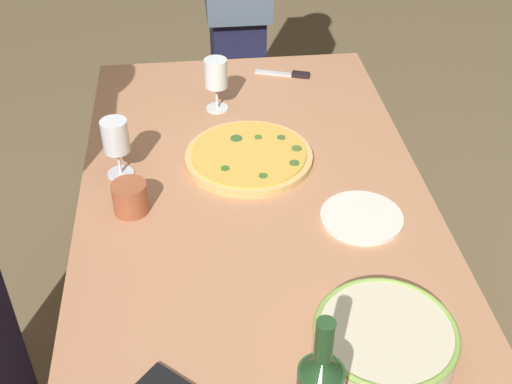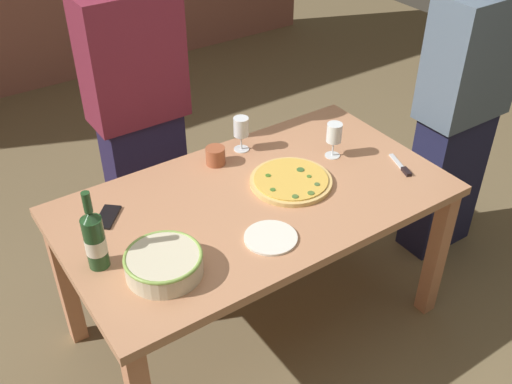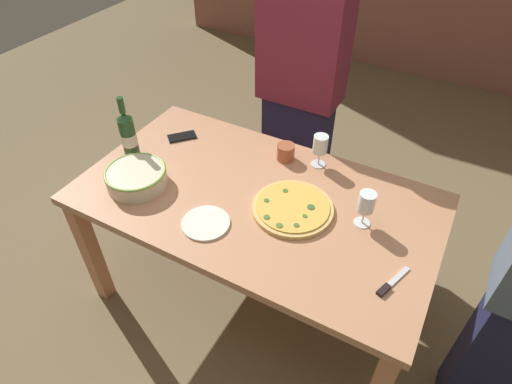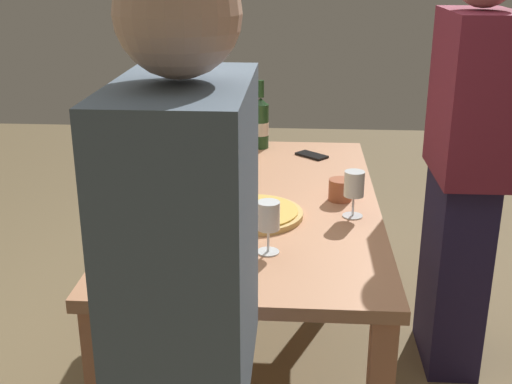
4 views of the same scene
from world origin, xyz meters
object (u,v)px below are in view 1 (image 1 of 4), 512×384
pizza (249,156)px  serving_bowl (384,341)px  dining_table (256,228)px  cup_amber (130,198)px  wine_glass_by_bottle (116,139)px  wine_glass_near_pizza (216,75)px  side_plate (362,217)px  pizza_knife (290,74)px

pizza → serving_bowl: (-0.70, -0.19, 0.03)m
dining_table → cup_amber: bearing=91.2°
pizza → wine_glass_by_bottle: 0.36m
pizza → wine_glass_near_pizza: size_ratio=2.13×
pizza → side_plate: pizza is taller
serving_bowl → pizza_knife: size_ratio=1.52×
side_plate → pizza_knife: pizza_knife is taller
cup_amber → dining_table: bearing=-88.8°
dining_table → wine_glass_near_pizza: bearing=8.4°
pizza → wine_glass_near_pizza: wine_glass_near_pizza is taller
wine_glass_near_pizza → cup_amber: size_ratio=1.89×
wine_glass_by_bottle → side_plate: size_ratio=0.81×
serving_bowl → wine_glass_near_pizza: bearing=14.7°
wine_glass_near_pizza → cup_amber: bearing=152.8°
cup_amber → pizza_knife: (0.66, -0.50, -0.03)m
pizza_knife → cup_amber: bearing=143.0°
pizza_knife → serving_bowl: bearing=-179.9°
cup_amber → wine_glass_by_bottle: bearing=12.5°
wine_glass_by_bottle → pizza_knife: (0.50, -0.53, -0.10)m
pizza → wine_glass_by_bottle: (-0.03, 0.35, 0.10)m
dining_table → wine_glass_near_pizza: wine_glass_near_pizza is taller
pizza → pizza_knife: bearing=-21.5°
dining_table → pizza: (0.18, 0.00, 0.11)m
pizza → pizza_knife: 0.51m
pizza → serving_bowl: size_ratio=1.27×
cup_amber → side_plate: size_ratio=0.43×
pizza → wine_glass_near_pizza: (0.29, 0.07, 0.10)m
wine_glass_near_pizza → cup_amber: (-0.47, 0.24, -0.08)m
side_plate → pizza_knife: bearing=4.7°
dining_table → pizza: size_ratio=4.55×
pizza → cup_amber: (-0.19, 0.31, 0.03)m
pizza → dining_table: bearing=-179.8°
dining_table → pizza_knife: bearing=-15.9°
dining_table → side_plate: size_ratio=7.87×
dining_table → serving_bowl: (-0.52, -0.19, 0.14)m
serving_bowl → cup_amber: (0.51, 0.50, -0.00)m
dining_table → pizza_knife: (0.66, -0.19, 0.10)m
wine_glass_by_bottle → serving_bowl: bearing=-141.2°
serving_bowl → side_plate: (0.41, -0.06, -0.04)m
dining_table → serving_bowl: 0.57m
serving_bowl → pizza_knife: 1.17m
serving_bowl → wine_glass_near_pizza: (0.98, 0.26, 0.07)m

